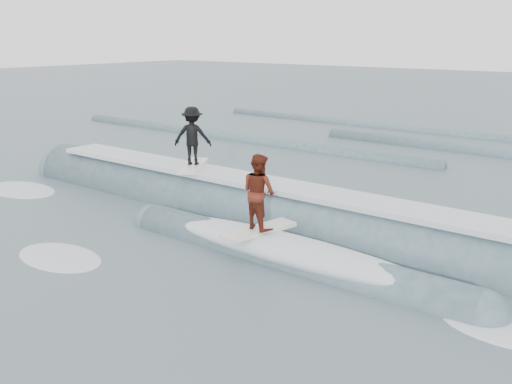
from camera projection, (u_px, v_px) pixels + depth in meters
The scene contains 6 objects.
ground at pixel (155, 275), 12.56m from camera, with size 160.00×160.00×0.00m, color #3D5359.
breaking_wave at pixel (279, 226), 15.65m from camera, with size 22.15×3.84×2.12m.
surfer_black at pixel (193, 138), 17.47m from camera, with size 1.49×2.00×1.88m.
surfer_red at pixel (259, 195), 13.43m from camera, with size 1.01×2.07×1.92m.
whitewater at pixel (170, 274), 12.60m from camera, with size 18.30×6.80×0.10m.
far_swells at pixel (397, 145), 27.35m from camera, with size 36.58×8.65×0.80m.
Camera 1 is at (8.89, -7.82, 5.10)m, focal length 40.00 mm.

